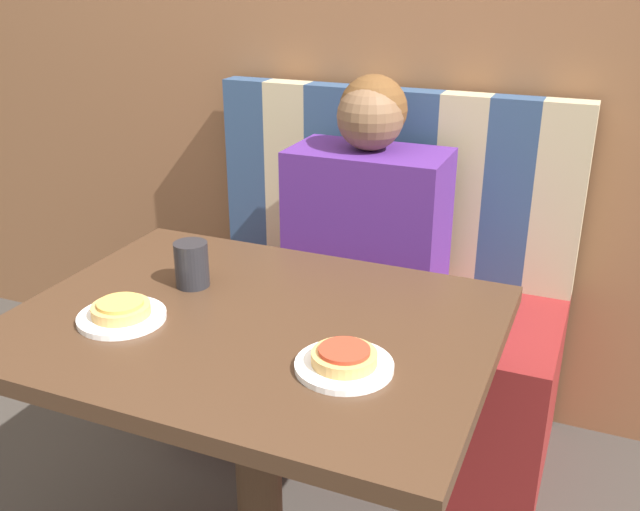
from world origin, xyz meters
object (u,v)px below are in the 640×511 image
(plate_left, at_px, (122,317))
(drinking_cup, at_px, (192,264))
(pizza_right, at_px, (344,356))
(person, at_px, (368,203))
(plate_right, at_px, (344,366))
(pizza_left, at_px, (121,309))

(plate_left, xyz_separation_m, drinking_cup, (0.04, 0.19, 0.04))
(pizza_right, bearing_deg, person, 106.43)
(person, xyz_separation_m, drinking_cup, (-0.19, -0.60, 0.02))
(plate_left, bearing_deg, pizza_right, 0.00)
(plate_right, height_order, drinking_cup, drinking_cup)
(plate_right, xyz_separation_m, drinking_cup, (-0.43, 0.19, 0.04))
(plate_right, relative_size, pizza_right, 1.51)
(plate_left, height_order, drinking_cup, drinking_cup)
(person, distance_m, drinking_cup, 0.63)
(person, bearing_deg, pizza_left, -106.43)
(pizza_left, bearing_deg, plate_left, -90.00)
(pizza_right, bearing_deg, plate_left, -180.00)
(pizza_left, distance_m, drinking_cup, 0.20)
(person, height_order, plate_right, person)
(plate_left, relative_size, pizza_right, 1.51)
(person, xyz_separation_m, pizza_right, (0.23, -0.80, -0.01))
(person, relative_size, pizza_right, 5.50)
(plate_left, xyz_separation_m, pizza_left, (0.00, 0.00, 0.02))
(plate_left, bearing_deg, person, 73.57)
(person, height_order, drinking_cup, person)
(plate_right, xyz_separation_m, pizza_left, (-0.47, 0.00, 0.02))
(plate_right, bearing_deg, pizza_right, 90.00)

